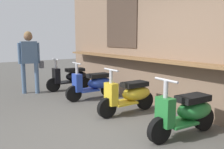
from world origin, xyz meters
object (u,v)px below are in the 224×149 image
at_px(scooter_black, 72,77).
at_px(scooter_green, 187,112).
at_px(scooter_blue, 94,84).
at_px(shopper_with_handbag, 30,56).
at_px(scooter_yellow, 130,95).

height_order(scooter_black, scooter_green, same).
height_order(scooter_blue, scooter_green, same).
xyz_separation_m(scooter_green, shopper_with_handbag, (-4.45, -1.16, 0.69)).
relative_size(scooter_yellow, scooter_green, 1.00).
bearing_deg(scooter_green, scooter_blue, -85.68).
bearing_deg(scooter_blue, scooter_yellow, 92.17).
relative_size(scooter_blue, scooter_green, 1.00).
xyz_separation_m(scooter_blue, scooter_yellow, (1.46, 0.00, 0.00)).
height_order(scooter_yellow, scooter_green, same).
bearing_deg(scooter_black, scooter_yellow, 91.83).
height_order(scooter_black, scooter_blue, same).
bearing_deg(shopper_with_handbag, scooter_blue, -139.17).
bearing_deg(scooter_yellow, scooter_green, 90.83).
bearing_deg(scooter_black, scooter_green, 91.83).
relative_size(scooter_black, scooter_green, 1.00).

